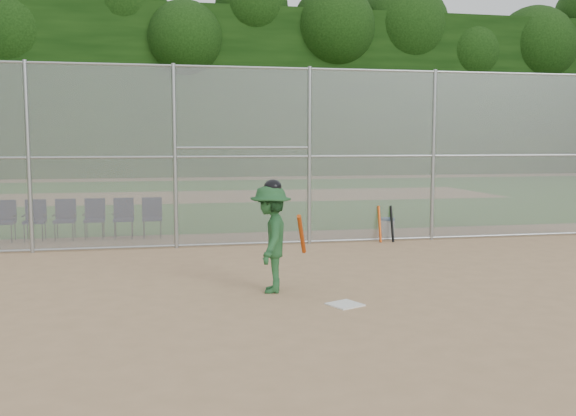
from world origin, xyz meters
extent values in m
plane|color=tan|center=(0.00, 0.00, 0.00)|extent=(100.00, 100.00, 0.00)
plane|color=#27601C|center=(0.00, 18.00, 0.01)|extent=(100.00, 100.00, 0.00)
plane|color=tan|center=(0.00, 18.00, 0.01)|extent=(24.00, 24.00, 0.00)
cube|color=gray|center=(0.00, 5.00, 2.00)|extent=(16.00, 0.02, 4.00)
cylinder|color=#9EA3A8|center=(0.00, 5.00, 3.95)|extent=(16.00, 0.05, 0.05)
cube|color=black|center=(0.00, 35.00, 5.50)|extent=(80.00, 5.00, 11.00)
cube|color=white|center=(0.23, -0.50, 0.01)|extent=(0.56, 0.56, 0.02)
imported|color=#215229|center=(-0.67, 0.54, 0.84)|extent=(0.87, 1.20, 1.68)
ellipsoid|color=black|center=(-0.67, 0.54, 1.65)|extent=(0.27, 0.30, 0.23)
cylinder|color=#C64712|center=(-0.27, 0.14, 0.95)|extent=(0.28, 0.61, 0.67)
cylinder|color=white|center=(3.13, 5.64, 0.21)|extent=(0.35, 0.35, 0.41)
cylinder|color=#235598|center=(3.13, 5.64, 0.44)|extent=(0.37, 0.37, 0.05)
cylinder|color=#D84C14|center=(2.66, 4.90, 0.42)|extent=(0.06, 0.24, 0.84)
cylinder|color=black|center=(2.96, 4.90, 0.42)|extent=(0.06, 0.27, 0.84)
camera|label=1|loc=(-2.36, -9.16, 2.35)|focal=40.00mm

